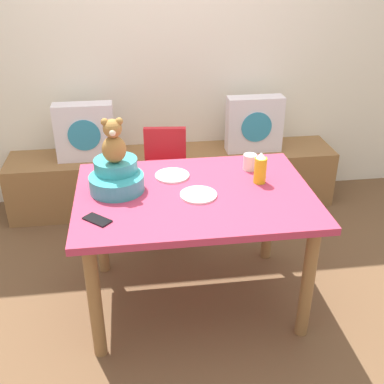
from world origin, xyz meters
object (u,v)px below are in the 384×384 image
object	(u,v)px
teddy_bear	(113,142)
coffee_mug	(250,162)
pillow_floral_left	(85,132)
highchair	(165,170)
pillow_floral_right	(254,124)
dinner_plate_near	(198,195)
cell_phone	(97,220)
infant_seat_teal	(116,177)
ketchup_bottle	(260,168)
dinner_plate_far	(172,176)
dining_table	(194,209)

from	to	relation	value
teddy_bear	coffee_mug	xyz separation A→B (m)	(0.79, 0.15, -0.23)
pillow_floral_left	highchair	size ratio (longest dim) A/B	0.56
pillow_floral_right	dinner_plate_near	size ratio (longest dim) A/B	2.20
coffee_mug	cell_phone	size ratio (longest dim) A/B	0.83
pillow_floral_left	infant_seat_teal	xyz separation A→B (m)	(0.25, -1.09, 0.13)
ketchup_bottle	coffee_mug	bearing A→B (deg)	93.40
ketchup_bottle	dinner_plate_far	bearing A→B (deg)	163.78
pillow_floral_left	teddy_bear	distance (m)	1.17
pillow_floral_right	infant_seat_teal	xyz separation A→B (m)	(-1.06, -1.09, 0.13)
teddy_bear	dinner_plate_far	world-z (taller)	teddy_bear
cell_phone	teddy_bear	bearing A→B (deg)	26.72
pillow_floral_left	ketchup_bottle	size ratio (longest dim) A/B	2.38
dinner_plate_near	pillow_floral_left	bearing A→B (deg)	119.18
dinner_plate_near	dinner_plate_far	size ratio (longest dim) A/B	1.00
infant_seat_teal	cell_phone	xyz separation A→B (m)	(-0.10, -0.33, -0.07)
ketchup_bottle	teddy_bear	bearing A→B (deg)	177.91
pillow_floral_left	pillow_floral_right	bearing A→B (deg)	0.00
pillow_floral_left	pillow_floral_right	size ratio (longest dim) A/B	1.00
ketchup_bottle	dinner_plate_far	distance (m)	0.51
dining_table	teddy_bear	distance (m)	0.57
highchair	pillow_floral_left	bearing A→B (deg)	143.92
highchair	dinner_plate_near	world-z (taller)	highchair
dinner_plate_far	cell_phone	xyz separation A→B (m)	(-0.41, -0.44, -0.00)
ketchup_bottle	pillow_floral_left	bearing A→B (deg)	133.40
teddy_bear	cell_phone	size ratio (longest dim) A/B	1.74
dinner_plate_far	coffee_mug	bearing A→B (deg)	4.51
highchair	teddy_bear	world-z (taller)	teddy_bear
pillow_floral_right	teddy_bear	world-z (taller)	teddy_bear
pillow_floral_left	infant_seat_teal	world-z (taller)	same
pillow_floral_right	highchair	size ratio (longest dim) A/B	0.56
pillow_floral_left	infant_seat_teal	distance (m)	1.12
dinner_plate_near	teddy_bear	bearing A→B (deg)	161.60
pillow_floral_left	infant_seat_teal	size ratio (longest dim) A/B	1.33
pillow_floral_right	ketchup_bottle	bearing A→B (deg)	-103.15
infant_seat_teal	teddy_bear	world-z (taller)	teddy_bear
infant_seat_teal	coffee_mug	world-z (taller)	infant_seat_teal
pillow_floral_left	ketchup_bottle	bearing A→B (deg)	-46.60
cell_phone	infant_seat_teal	bearing A→B (deg)	26.75
highchair	dinner_plate_near	distance (m)	0.85
infant_seat_teal	cell_phone	size ratio (longest dim) A/B	2.29
cell_phone	ketchup_bottle	bearing A→B (deg)	-28.50
teddy_bear	ketchup_bottle	distance (m)	0.82
pillow_floral_left	teddy_bear	world-z (taller)	teddy_bear
pillow_floral_left	cell_phone	size ratio (longest dim) A/B	3.06
highchair	cell_phone	size ratio (longest dim) A/B	5.49
ketchup_bottle	coffee_mug	distance (m)	0.18
infant_seat_teal	pillow_floral_left	bearing A→B (deg)	103.14
coffee_mug	dinner_plate_near	world-z (taller)	coffee_mug
dining_table	infant_seat_teal	bearing A→B (deg)	166.17
pillow_floral_left	dining_table	bearing A→B (deg)	-60.54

